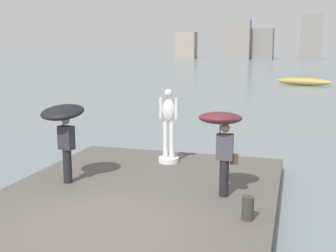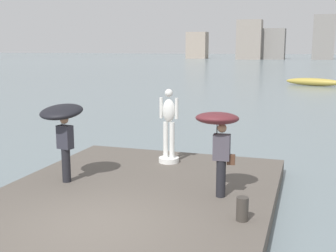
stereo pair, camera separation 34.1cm
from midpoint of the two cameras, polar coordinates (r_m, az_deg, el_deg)
The scene contains 8 objects.
ground_plane at distance 47.57m, azimuth 12.00°, elevation 5.53°, with size 400.00×400.00×0.00m, color slate.
pier at distance 10.26m, azimuth -5.89°, elevation -10.42°, with size 6.54×9.17×0.40m, color #564F47.
statue_white_figure at distance 12.91m, azimuth -0.67°, elevation -0.57°, with size 0.61×0.61×2.22m.
onlooker_left at distance 11.26m, azimuth -14.45°, elevation 0.73°, with size 1.29×1.31×2.05m.
onlooker_right at distance 9.93m, azimuth 6.11°, elevation -0.46°, with size 1.05×1.06×2.01m.
mooring_bollard at distance 8.95m, azimuth 9.37°, elevation -10.63°, with size 0.24×0.24×0.49m, color #38332D.
boat_mid at distance 46.04m, azimuth 17.25°, elevation 5.61°, with size 5.65×2.62×0.75m.
distant_skyline at distance 142.34m, azimuth 13.76°, elevation 10.58°, with size 72.29×11.56×13.49m.
Camera 1 is at (3.53, -7.32, 3.83)m, focal length 46.28 mm.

